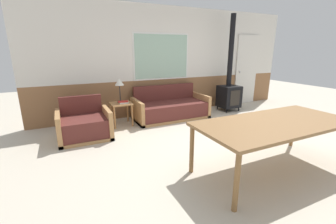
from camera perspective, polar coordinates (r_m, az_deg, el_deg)
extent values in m
plane|color=beige|center=(4.25, 18.24, -8.21)|extent=(16.00, 16.00, 0.00)
cube|color=#8E603D|center=(6.18, 1.70, 4.37)|extent=(7.20, 0.06, 0.91)
cube|color=silver|center=(6.06, 1.81, 16.98)|extent=(7.20, 0.06, 1.79)
cube|color=white|center=(5.85, -1.58, 13.89)|extent=(1.51, 0.01, 1.15)
cube|color=#99BCA8|center=(5.85, -1.56, 13.89)|extent=(1.43, 0.02, 1.07)
cube|color=#B27F4C|center=(5.61, 0.73, -1.26)|extent=(1.82, 0.85, 0.06)
cube|color=#5B2823|center=(5.54, 0.83, 0.66)|extent=(1.66, 0.77, 0.34)
cube|color=#5B2823|center=(5.81, -0.88, 5.04)|extent=(1.66, 0.10, 0.39)
cube|color=#B27F4C|center=(5.23, -7.82, 0.07)|extent=(0.08, 0.85, 0.54)
cube|color=#B27F4C|center=(5.97, 8.25, 2.00)|extent=(0.08, 0.85, 0.54)
cube|color=#B27F4C|center=(4.67, -20.21, -5.81)|extent=(0.96, 0.81, 0.06)
cube|color=#5B2823|center=(4.58, -20.42, -3.52)|extent=(0.80, 0.73, 0.35)
cube|color=#5B2823|center=(4.85, -21.26, 1.78)|extent=(0.80, 0.10, 0.36)
cube|color=#B27F4C|center=(4.58, -25.94, -3.62)|extent=(0.08, 0.81, 0.55)
cube|color=#B27F4C|center=(4.64, -15.13, -2.32)|extent=(0.08, 0.81, 0.55)
cube|color=#B27F4C|center=(5.10, -11.89, 2.11)|extent=(0.45, 0.45, 0.03)
cylinder|color=#B27F4C|center=(4.94, -13.36, -1.50)|extent=(0.04, 0.04, 0.48)
cylinder|color=#B27F4C|center=(5.03, -9.04, -0.96)|extent=(0.04, 0.04, 0.48)
cylinder|color=#B27F4C|center=(5.31, -14.28, -0.38)|extent=(0.04, 0.04, 0.48)
cylinder|color=#B27F4C|center=(5.39, -10.24, 0.11)|extent=(0.04, 0.04, 0.48)
cylinder|color=#262628|center=(5.17, -11.98, 2.57)|extent=(0.14, 0.14, 0.02)
cylinder|color=#262628|center=(5.13, -12.10, 4.66)|extent=(0.02, 0.02, 0.36)
cone|color=silver|center=(5.09, -12.26, 7.50)|extent=(0.20, 0.20, 0.15)
cube|color=white|center=(5.02, -11.17, 2.30)|extent=(0.19, 0.10, 0.03)
cube|color=#B22823|center=(5.02, -11.35, 2.62)|extent=(0.22, 0.12, 0.03)
cube|color=olive|center=(3.35, 25.68, -2.54)|extent=(2.19, 1.00, 0.04)
cylinder|color=olive|center=(2.51, 17.01, -16.74)|extent=(0.06, 0.06, 0.68)
cylinder|color=olive|center=(3.13, 6.05, -9.40)|extent=(0.06, 0.06, 0.68)
cylinder|color=olive|center=(4.51, 29.22, -3.44)|extent=(0.06, 0.06, 0.68)
cylinder|color=black|center=(6.29, 14.65, 0.28)|extent=(0.04, 0.04, 0.10)
cylinder|color=black|center=(6.57, 17.50, 0.69)|extent=(0.04, 0.04, 0.10)
cylinder|color=black|center=(6.59, 12.47, 1.09)|extent=(0.04, 0.04, 0.10)
cylinder|color=black|center=(6.85, 15.29, 1.46)|extent=(0.04, 0.04, 0.10)
cube|color=black|center=(6.50, 15.19, 3.84)|extent=(0.53, 0.49, 0.59)
cube|color=black|center=(6.31, 16.65, 3.40)|extent=(0.32, 0.01, 0.41)
cylinder|color=black|center=(6.41, 15.70, 14.69)|extent=(0.14, 0.14, 1.86)
cube|color=silver|center=(7.50, 19.23, 10.01)|extent=(0.81, 0.04, 2.08)
sphere|color=silver|center=(7.28, 17.79, 9.66)|extent=(0.06, 0.06, 0.06)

